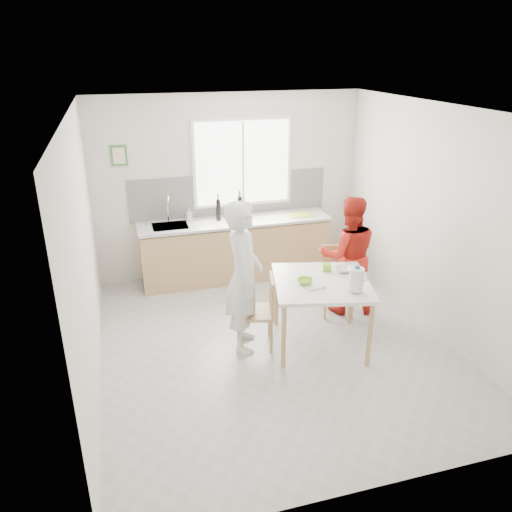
# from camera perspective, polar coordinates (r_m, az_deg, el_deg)

# --- Properties ---
(ground) EXTENTS (4.50, 4.50, 0.00)m
(ground) POSITION_cam_1_polar(r_m,az_deg,el_deg) (6.06, 2.14, -9.88)
(ground) COLOR #B7B7B2
(ground) RESTS_ON ground
(room_shell) EXTENTS (4.50, 4.50, 4.50)m
(room_shell) POSITION_cam_1_polar(r_m,az_deg,el_deg) (5.36, 2.39, 5.12)
(room_shell) COLOR silver
(room_shell) RESTS_ON ground
(window) EXTENTS (1.50, 0.06, 1.30)m
(window) POSITION_cam_1_polar(r_m,az_deg,el_deg) (7.47, -1.53, 10.61)
(window) COLOR white
(window) RESTS_ON room_shell
(backsplash) EXTENTS (3.00, 0.02, 0.65)m
(backsplash) POSITION_cam_1_polar(r_m,az_deg,el_deg) (7.55, -3.00, 7.00)
(backsplash) COLOR white
(backsplash) RESTS_ON room_shell
(picture_frame) EXTENTS (0.22, 0.03, 0.28)m
(picture_frame) POSITION_cam_1_polar(r_m,az_deg,el_deg) (7.21, -15.40, 11.01)
(picture_frame) COLOR #3A7D38
(picture_frame) RESTS_ON room_shell
(kitchen_counter) EXTENTS (2.84, 0.64, 1.37)m
(kitchen_counter) POSITION_cam_1_polar(r_m,az_deg,el_deg) (7.54, -2.40, 0.51)
(kitchen_counter) COLOR tan
(kitchen_counter) RESTS_ON ground
(dining_table) EXTENTS (1.28, 1.28, 0.82)m
(dining_table) POSITION_cam_1_polar(r_m,az_deg,el_deg) (5.74, 7.48, -3.62)
(dining_table) COLOR white
(dining_table) RESTS_ON ground
(chair_left) EXTENTS (0.49, 0.49, 0.87)m
(chair_left) POSITION_cam_1_polar(r_m,az_deg,el_deg) (5.78, 0.62, -6.04)
(chair_left) COLOR tan
(chair_left) RESTS_ON ground
(chair_far) EXTENTS (0.49, 0.49, 0.89)m
(chair_far) POSITION_cam_1_polar(r_m,az_deg,el_deg) (6.63, 9.20, -2.33)
(chair_far) COLOR tan
(chair_far) RESTS_ON ground
(person_white) EXTENTS (0.56, 0.73, 1.78)m
(person_white) POSITION_cam_1_polar(r_m,az_deg,el_deg) (5.59, -1.44, -2.42)
(person_white) COLOR white
(person_white) RESTS_ON ground
(person_red) EXTENTS (0.88, 0.76, 1.58)m
(person_red) POSITION_cam_1_polar(r_m,az_deg,el_deg) (6.54, 10.45, 0.07)
(person_red) COLOR red
(person_red) RESTS_ON ground
(bowl_green) EXTENTS (0.21, 0.21, 0.05)m
(bowl_green) POSITION_cam_1_polar(r_m,az_deg,el_deg) (5.62, 5.61, -2.87)
(bowl_green) COLOR #96D631
(bowl_green) RESTS_ON dining_table
(bowl_white) EXTENTS (0.24, 0.24, 0.05)m
(bowl_white) POSITION_cam_1_polar(r_m,az_deg,el_deg) (5.97, 9.98, -1.53)
(bowl_white) COLOR silver
(bowl_white) RESTS_ON dining_table
(milk_jug) EXTENTS (0.22, 0.16, 0.28)m
(milk_jug) POSITION_cam_1_polar(r_m,az_deg,el_deg) (5.46, 11.44, -2.59)
(milk_jug) COLOR white
(milk_jug) RESTS_ON dining_table
(green_box) EXTENTS (0.12, 0.12, 0.09)m
(green_box) POSITION_cam_1_polar(r_m,az_deg,el_deg) (5.95, 8.05, -1.28)
(green_box) COLOR #8BBC2B
(green_box) RESTS_ON dining_table
(spoon) EXTENTS (0.16, 0.03, 0.01)m
(spoon) POSITION_cam_1_polar(r_m,az_deg,el_deg) (5.49, 7.08, -3.76)
(spoon) COLOR #A5A5AA
(spoon) RESTS_ON dining_table
(cutting_board) EXTENTS (0.37, 0.28, 0.01)m
(cutting_board) POSITION_cam_1_polar(r_m,az_deg,el_deg) (7.61, 5.29, 4.71)
(cutting_board) COLOR #A2D230
(cutting_board) RESTS_ON kitchen_counter
(wine_bottle_a) EXTENTS (0.07, 0.07, 0.32)m
(wine_bottle_a) POSITION_cam_1_polar(r_m,az_deg,el_deg) (7.32, -4.33, 5.28)
(wine_bottle_a) COLOR black
(wine_bottle_a) RESTS_ON kitchen_counter
(wine_bottle_b) EXTENTS (0.07, 0.07, 0.30)m
(wine_bottle_b) POSITION_cam_1_polar(r_m,az_deg,el_deg) (7.54, -1.85, 5.76)
(wine_bottle_b) COLOR black
(wine_bottle_b) RESTS_ON kitchen_counter
(jar_amber) EXTENTS (0.06, 0.06, 0.16)m
(jar_amber) POSITION_cam_1_polar(r_m,az_deg,el_deg) (7.45, -0.95, 5.02)
(jar_amber) COLOR brown
(jar_amber) RESTS_ON kitchen_counter
(soap_bottle) EXTENTS (0.08, 0.09, 0.18)m
(soap_bottle) POSITION_cam_1_polar(r_m,az_deg,el_deg) (7.36, -7.65, 4.68)
(soap_bottle) COLOR #999999
(soap_bottle) RESTS_ON kitchen_counter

